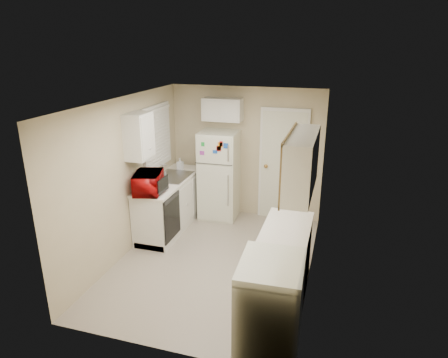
# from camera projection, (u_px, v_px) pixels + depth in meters

# --- Properties ---
(floor) EXTENTS (3.80, 3.80, 0.00)m
(floor) POSITION_uv_depth(u_px,v_px,m) (215.00, 261.00, 6.03)
(floor) COLOR #B7A998
(floor) RESTS_ON ground
(ceiling) EXTENTS (3.80, 3.80, 0.00)m
(ceiling) POSITION_uv_depth(u_px,v_px,m) (213.00, 101.00, 5.24)
(ceiling) COLOR white
(ceiling) RESTS_ON floor
(wall_left) EXTENTS (3.80, 3.80, 0.00)m
(wall_left) POSITION_uv_depth(u_px,v_px,m) (126.00, 178.00, 6.02)
(wall_left) COLOR #C1B28D
(wall_left) RESTS_ON floor
(wall_right) EXTENTS (3.80, 3.80, 0.00)m
(wall_right) POSITION_uv_depth(u_px,v_px,m) (315.00, 197.00, 5.26)
(wall_right) COLOR #C1B28D
(wall_right) RESTS_ON floor
(wall_back) EXTENTS (2.80, 2.80, 0.00)m
(wall_back) POSITION_uv_depth(u_px,v_px,m) (246.00, 153.00, 7.36)
(wall_back) COLOR #C1B28D
(wall_back) RESTS_ON floor
(wall_front) EXTENTS (2.80, 2.80, 0.00)m
(wall_front) POSITION_uv_depth(u_px,v_px,m) (154.00, 251.00, 3.92)
(wall_front) COLOR #C1B28D
(wall_front) RESTS_ON floor
(left_counter) EXTENTS (0.60, 1.80, 0.90)m
(left_counter) POSITION_uv_depth(u_px,v_px,m) (171.00, 204.00, 7.00)
(left_counter) COLOR silver
(left_counter) RESTS_ON floor
(dishwasher) EXTENTS (0.03, 0.58, 0.72)m
(dishwasher) POSITION_uv_depth(u_px,v_px,m) (172.00, 217.00, 6.36)
(dishwasher) COLOR black
(dishwasher) RESTS_ON floor
(sink) EXTENTS (0.54, 0.74, 0.16)m
(sink) POSITION_uv_depth(u_px,v_px,m) (173.00, 179.00, 7.00)
(sink) COLOR gray
(sink) RESTS_ON left_counter
(microwave) EXTENTS (0.65, 0.47, 0.39)m
(microwave) POSITION_uv_depth(u_px,v_px,m) (148.00, 183.00, 6.21)
(microwave) COLOR #9B0607
(microwave) RESTS_ON left_counter
(soap_bottle) EXTENTS (0.11, 0.11, 0.22)m
(soap_bottle) POSITION_uv_depth(u_px,v_px,m) (180.00, 164.00, 7.35)
(soap_bottle) COLOR silver
(soap_bottle) RESTS_ON left_counter
(window_blinds) EXTENTS (0.10, 0.98, 1.08)m
(window_blinds) POSITION_uv_depth(u_px,v_px,m) (157.00, 137.00, 6.82)
(window_blinds) COLOR silver
(window_blinds) RESTS_ON wall_left
(upper_cabinet_left) EXTENTS (0.30, 0.45, 0.70)m
(upper_cabinet_left) POSITION_uv_depth(u_px,v_px,m) (139.00, 136.00, 5.98)
(upper_cabinet_left) COLOR silver
(upper_cabinet_left) RESTS_ON wall_left
(refrigerator) EXTENTS (0.69, 0.67, 1.63)m
(refrigerator) POSITION_uv_depth(u_px,v_px,m) (219.00, 175.00, 7.33)
(refrigerator) COLOR beige
(refrigerator) RESTS_ON floor
(cabinet_over_fridge) EXTENTS (0.70, 0.30, 0.40)m
(cabinet_over_fridge) POSITION_uv_depth(u_px,v_px,m) (223.00, 109.00, 7.07)
(cabinet_over_fridge) COLOR silver
(cabinet_over_fridge) RESTS_ON wall_back
(interior_door) EXTENTS (0.86, 0.06, 2.08)m
(interior_door) POSITION_uv_depth(u_px,v_px,m) (283.00, 166.00, 7.19)
(interior_door) COLOR beige
(interior_door) RESTS_ON floor
(right_counter) EXTENTS (0.60, 2.00, 0.90)m
(right_counter) POSITION_uv_depth(u_px,v_px,m) (280.00, 275.00, 4.86)
(right_counter) COLOR silver
(right_counter) RESTS_ON floor
(stove) EXTENTS (0.69, 0.84, 1.00)m
(stove) POSITION_uv_depth(u_px,v_px,m) (270.00, 302.00, 4.28)
(stove) COLOR beige
(stove) RESTS_ON floor
(upper_cabinet_right) EXTENTS (0.30, 1.20, 0.70)m
(upper_cabinet_right) POSITION_uv_depth(u_px,v_px,m) (302.00, 163.00, 4.65)
(upper_cabinet_right) COLOR silver
(upper_cabinet_right) RESTS_ON wall_right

